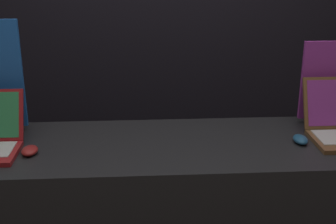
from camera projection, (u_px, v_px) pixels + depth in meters
name	position (u px, v px, depth m)	size (l,w,h in m)	color
wall_back	(156.00, 11.00, 3.14)	(8.00, 0.05, 2.80)	black
mouse_front	(30.00, 151.00, 1.99)	(0.07, 0.10, 0.03)	maroon
mouse_back	(300.00, 139.00, 2.11)	(0.06, 0.10, 0.03)	navy
promo_stand_back	(332.00, 84.00, 2.31)	(0.32, 0.07, 0.41)	black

